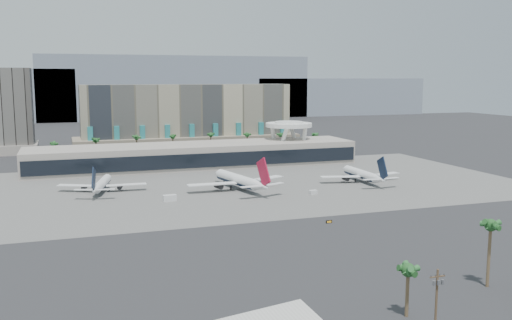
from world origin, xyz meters
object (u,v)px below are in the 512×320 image
object	(u,v)px
service_vehicle_b	(313,192)
taxiway_sign	(329,222)
airliner_right	(363,174)
service_vehicle_a	(170,198)
utility_pole	(437,295)
airliner_centre	(239,180)
airliner_left	(102,184)

from	to	relation	value
service_vehicle_b	taxiway_sign	distance (m)	45.46
airliner_right	service_vehicle_a	distance (m)	89.52
utility_pole	service_vehicle_b	distance (m)	125.01
utility_pole	airliner_centre	distance (m)	140.11
airliner_right	service_vehicle_b	bearing A→B (deg)	-150.63
utility_pole	taxiway_sign	xyz separation A→B (m)	(16.51, 77.83, -6.66)
service_vehicle_a	utility_pole	bearing A→B (deg)	-81.53
service_vehicle_b	taxiway_sign	bearing A→B (deg)	-118.49
airliner_centre	taxiway_sign	size ratio (longest dim) A/B	21.49
service_vehicle_a	airliner_centre	bearing A→B (deg)	19.36
airliner_left	airliner_centre	size ratio (longest dim) A/B	0.80
airliner_centre	taxiway_sign	distance (m)	63.19
airliner_centre	service_vehicle_a	size ratio (longest dim) A/B	9.26
airliner_left	service_vehicle_b	bearing A→B (deg)	-8.43
airliner_right	taxiway_sign	world-z (taller)	airliner_right
service_vehicle_b	airliner_right	bearing A→B (deg)	18.18
airliner_left	airliner_centre	distance (m)	56.33
utility_pole	service_vehicle_a	distance (m)	129.68
utility_pole	airliner_right	xyz separation A→B (m)	(62.75, 138.58, -3.65)
airliner_centre	airliner_right	bearing A→B (deg)	-13.09
airliner_left	airliner_centre	world-z (taller)	airliner_centre
utility_pole	service_vehicle_b	bearing A→B (deg)	75.81
airliner_left	taxiway_sign	world-z (taller)	airliner_left
airliner_left	taxiway_sign	distance (m)	100.21
service_vehicle_a	service_vehicle_b	world-z (taller)	service_vehicle_a
airliner_right	service_vehicle_a	world-z (taller)	airliner_right
taxiway_sign	utility_pole	bearing A→B (deg)	-106.02
utility_pole	airliner_left	world-z (taller)	airliner_left
service_vehicle_a	taxiway_sign	bearing A→B (deg)	-52.22
utility_pole	taxiway_sign	bearing A→B (deg)	78.02
airliner_left	taxiway_sign	bearing A→B (deg)	-35.34
airliner_left	airliner_centre	xyz separation A→B (m)	(54.66, -13.58, 0.79)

